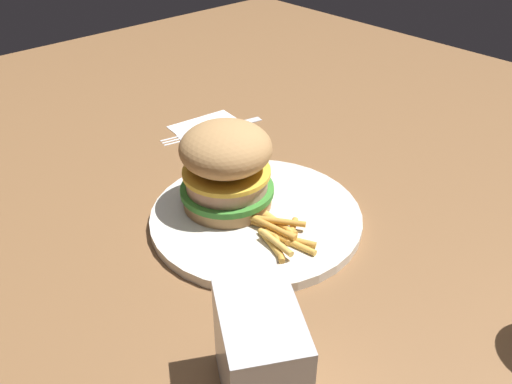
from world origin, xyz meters
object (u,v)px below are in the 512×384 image
object	(u,v)px
plate	(256,217)
napkin	(213,130)
fork	(212,129)
napkin_dispenser	(260,357)
fries_pile	(278,232)
sandwich	(226,166)

from	to	relation	value
plate	napkin	size ratio (longest dim) A/B	2.31
napkin	fork	size ratio (longest dim) A/B	0.64
fork	napkin_dispenser	xyz separation A→B (m)	(-0.27, -0.40, 0.05)
fries_pile	napkin	size ratio (longest dim) A/B	0.96
fries_pile	napkin_dispenser	world-z (taller)	napkin_dispenser
plate	napkin	distance (m)	0.25
napkin	napkin_dispenser	xyz separation A→B (m)	(-0.27, -0.40, 0.05)
plate	fries_pile	bearing A→B (deg)	-102.62
fries_pile	fork	world-z (taller)	fries_pile
fork	napkin_dispenser	world-z (taller)	napkin_dispenser
sandwich	fork	distance (m)	0.23
sandwich	napkin	world-z (taller)	sandwich
plate	fork	world-z (taller)	plate
plate	fries_pile	size ratio (longest dim) A/B	2.42
napkin	fries_pile	bearing A→B (deg)	-113.94
sandwich	napkin	size ratio (longest dim) A/B	1.04
sandwich	fork	world-z (taller)	sandwich
plate	fork	xyz separation A→B (m)	(0.11, 0.22, -0.00)
napkin	napkin_dispenser	distance (m)	0.49
plate	sandwich	world-z (taller)	sandwich
sandwich	napkin_dispenser	xyz separation A→B (m)	(-0.15, -0.22, -0.02)
sandwich	fries_pile	size ratio (longest dim) A/B	1.09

